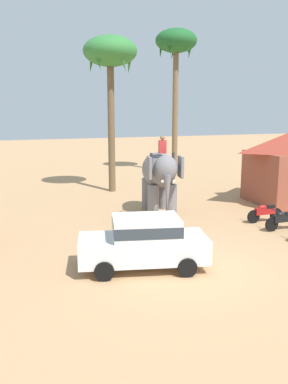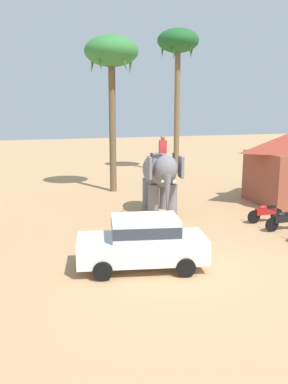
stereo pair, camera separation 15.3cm
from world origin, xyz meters
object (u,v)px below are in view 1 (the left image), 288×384
at_px(palm_tree_near_hut, 176,47).
at_px(car_sedan_foreground, 144,241).
at_px(palm_tree_behind_elephant, 110,57).
at_px(motorcycle_fourth_in_row, 284,219).
at_px(motorcycle_far_in_row, 265,212).
at_px(elephant_with_mahout, 160,174).

bearing_deg(palm_tree_near_hut, car_sedan_foreground, -117.05).
bearing_deg(palm_tree_behind_elephant, palm_tree_near_hut, 40.05).
bearing_deg(motorcycle_fourth_in_row, car_sedan_foreground, -164.22).
height_order(car_sedan_foreground, palm_tree_behind_elephant, palm_tree_behind_elephant).
xyz_separation_m(motorcycle_fourth_in_row, motorcycle_far_in_row, (0.03, 1.33, 0.00)).
distance_m(elephant_with_mahout, motorcycle_fourth_in_row, 6.04).
distance_m(elephant_with_mahout, palm_tree_behind_elephant, 8.85).
distance_m(motorcycle_fourth_in_row, palm_tree_behind_elephant, 13.90).
distance_m(elephant_with_mahout, motorcycle_far_in_row, 5.19).
bearing_deg(motorcycle_far_in_row, motorcycle_fourth_in_row, -91.48).
distance_m(car_sedan_foreground, motorcycle_fourth_in_row, 7.35).
height_order(elephant_with_mahout, palm_tree_near_hut, palm_tree_near_hut).
bearing_deg(motorcycle_fourth_in_row, elephant_with_mahout, 132.19).
bearing_deg(motorcycle_fourth_in_row, motorcycle_far_in_row, 88.52).
xyz_separation_m(palm_tree_behind_elephant, palm_tree_near_hut, (6.89, 5.79, 1.61)).
relative_size(motorcycle_fourth_in_row, palm_tree_behind_elephant, 0.19).
height_order(motorcycle_fourth_in_row, palm_tree_near_hut, palm_tree_near_hut).
bearing_deg(motorcycle_far_in_row, elephant_with_mahout, 142.89).
xyz_separation_m(motorcycle_far_in_row, palm_tree_behind_elephant, (-4.54, 9.38, 7.63)).
xyz_separation_m(elephant_with_mahout, motorcycle_fourth_in_row, (3.92, -4.33, -1.53)).
bearing_deg(palm_tree_near_hut, palm_tree_behind_elephant, -139.95).
bearing_deg(car_sedan_foreground, palm_tree_near_hut, 62.95).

